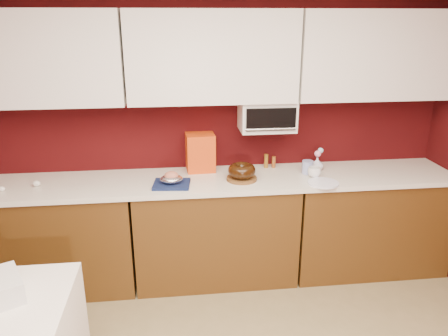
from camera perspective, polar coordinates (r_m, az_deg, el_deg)
name	(u,v)px	position (r m, az deg, el deg)	size (l,w,h in m)	color
wall_back	(211,127)	(3.74, -1.70, 5.34)	(4.00, 0.02, 2.50)	#390708
base_cabinet_left	(53,239)	(3.86, -21.49, -8.62)	(1.31, 0.58, 0.86)	#4F300F
base_cabinet_center	(215,230)	(3.74, -1.15, -8.12)	(1.31, 0.58, 0.86)	#4F300F
base_cabinet_right	(366,222)	(4.07, 18.01, -6.72)	(1.31, 0.58, 0.86)	#4F300F
countertop	(215,181)	(3.55, -1.19, -1.65)	(4.00, 0.62, 0.04)	silver
upper_cabinet_left	(33,58)	(3.61, -23.70, 12.97)	(1.31, 0.33, 0.70)	white
upper_cabinet_center	(212,57)	(3.48, -1.54, 14.33)	(1.31, 0.33, 0.70)	white
upper_cabinet_right	(377,55)	(3.84, 19.31, 13.75)	(1.31, 0.33, 0.70)	white
toaster_oven	(267,115)	(3.64, 5.62, 6.89)	(0.45, 0.30, 0.25)	white
toaster_oven_door	(271,119)	(3.49, 6.17, 6.33)	(0.40, 0.02, 0.18)	black
toaster_oven_handle	(271,129)	(3.49, 6.18, 5.07)	(0.02, 0.02, 0.42)	silver
cake_base	(242,179)	(3.51, 2.33, -1.39)	(0.24, 0.24, 0.02)	brown
bundt_cake	(242,171)	(3.49, 2.34, -0.33)	(0.22, 0.22, 0.09)	black
navy_towel	(172,184)	(3.42, -6.85, -2.11)	(0.28, 0.24, 0.02)	#121D45
foil_ham_nest	(171,179)	(3.40, -6.88, -1.41)	(0.17, 0.15, 0.06)	silver
roasted_ham	(171,176)	(3.39, -6.90, -1.02)	(0.11, 0.09, 0.07)	#C47159
pandoro_box	(200,152)	(3.70, -3.12, 2.09)	(0.23, 0.21, 0.32)	#B61F0C
dark_pan	(243,169)	(3.72, 2.52, -0.12)	(0.18, 0.18, 0.03)	black
coffee_mug	(314,171)	(3.63, 11.71, -0.42)	(0.09, 0.09, 0.10)	silver
blue_jar	(307,167)	(3.71, 10.85, 0.12)	(0.09, 0.09, 0.11)	#1C389B
flower_vase	(317,163)	(3.80, 12.05, 0.64)	(0.09, 0.09, 0.13)	silver
flower_pink	(318,154)	(3.77, 12.14, 1.84)	(0.06, 0.06, 0.06)	pink
flower_blue	(321,150)	(3.79, 12.50, 2.26)	(0.05, 0.05, 0.05)	#9BDCF9
china_plate	(323,183)	(3.51, 12.84, -1.92)	(0.24, 0.24, 0.01)	white
amber_bottle	(274,162)	(3.81, 6.50, 0.78)	(0.03, 0.03, 0.10)	brown
egg_left	(2,189)	(3.67, -27.04, -2.46)	(0.05, 0.04, 0.04)	white
egg_right	(36,184)	(3.67, -23.30, -1.88)	(0.06, 0.05, 0.05)	silver
amber_bottle_tall	(266,161)	(3.80, 5.52, 0.92)	(0.04, 0.04, 0.12)	brown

